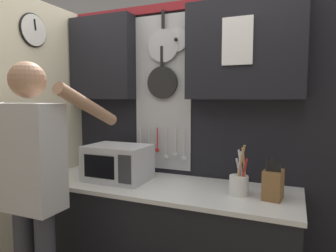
# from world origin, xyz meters

# --- Properties ---
(base_cabinet_counter) EXTENTS (1.95, 0.67, 0.91)m
(base_cabinet_counter) POSITION_xyz_m (0.00, -0.00, 0.45)
(base_cabinet_counter) COLOR black
(base_cabinet_counter) RESTS_ON ground_plane
(back_wall_unit) EXTENTS (2.52, 0.22, 2.32)m
(back_wall_unit) POSITION_xyz_m (0.02, 0.30, 1.47)
(back_wall_unit) COLOR black
(back_wall_unit) RESTS_ON ground_plane
(side_wall) EXTENTS (0.07, 1.60, 2.32)m
(side_wall) POSITION_xyz_m (-1.00, -0.38, 1.17)
(side_wall) COLOR beige
(side_wall) RESTS_ON ground_plane
(microwave) EXTENTS (0.47, 0.35, 0.27)m
(microwave) POSITION_xyz_m (-0.36, -0.02, 1.05)
(microwave) COLOR silver
(microwave) RESTS_ON base_cabinet_counter
(knife_block) EXTENTS (0.13, 0.16, 0.27)m
(knife_block) POSITION_xyz_m (0.79, -0.02, 1.01)
(knife_block) COLOR brown
(knife_block) RESTS_ON base_cabinet_counter
(utensil_crock) EXTENTS (0.12, 0.12, 0.34)m
(utensil_crock) POSITION_xyz_m (0.57, -0.02, 0.99)
(utensil_crock) COLOR white
(utensil_crock) RESTS_ON base_cabinet_counter
(person) EXTENTS (0.54, 0.66, 1.77)m
(person) POSITION_xyz_m (-0.57, -0.65, 1.06)
(person) COLOR #383842
(person) RESTS_ON ground_plane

